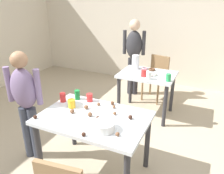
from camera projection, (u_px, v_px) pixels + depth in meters
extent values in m
plane|color=tan|center=(93.00, 164.00, 2.78)|extent=(6.40, 6.40, 0.00)
cube|color=beige|center=(162.00, 27.00, 4.96)|extent=(6.40, 0.10, 2.60)
cube|color=silver|center=(94.00, 118.00, 2.41)|extent=(1.17, 0.79, 0.04)
cylinder|color=#2D2D33|center=(39.00, 151.00, 2.48)|extent=(0.06, 0.06, 0.71)
cylinder|color=#2D2D33|center=(73.00, 122.00, 3.04)|extent=(0.06, 0.06, 0.71)
cylinder|color=#2D2D33|center=(147.00, 142.00, 2.63)|extent=(0.06, 0.06, 0.71)
cube|color=silver|center=(147.00, 75.00, 3.71)|extent=(0.90, 0.68, 0.04)
cylinder|color=#2D2D33|center=(119.00, 97.00, 3.78)|extent=(0.06, 0.06, 0.71)
cylinder|color=#2D2D33|center=(165.00, 106.00, 3.47)|extent=(0.06, 0.06, 0.71)
cylinder|color=#2D2D33|center=(130.00, 86.00, 4.25)|extent=(0.06, 0.06, 0.71)
cylinder|color=#2D2D33|center=(172.00, 93.00, 3.94)|extent=(0.06, 0.06, 0.71)
cube|color=olive|center=(155.00, 79.00, 4.36)|extent=(0.48, 0.48, 0.04)
cube|color=olive|center=(160.00, 66.00, 4.40)|extent=(0.38, 0.12, 0.42)
cylinder|color=olive|center=(158.00, 95.00, 4.22)|extent=(0.04, 0.04, 0.41)
cylinder|color=olive|center=(142.00, 91.00, 4.41)|extent=(0.04, 0.04, 0.41)
cylinder|color=olive|center=(165.00, 89.00, 4.47)|extent=(0.04, 0.04, 0.41)
cylinder|color=olive|center=(150.00, 85.00, 4.66)|extent=(0.04, 0.04, 0.41)
cylinder|color=#383D4C|center=(27.00, 132.00, 2.82)|extent=(0.11, 0.11, 0.71)
cylinder|color=#383D4C|center=(35.00, 133.00, 2.80)|extent=(0.11, 0.11, 0.71)
ellipsoid|color=slate|center=(24.00, 89.00, 2.58)|extent=(0.35, 0.26, 0.50)
sphere|color=#997051|center=(19.00, 60.00, 2.44)|extent=(0.19, 0.19, 0.19)
cylinder|color=slate|center=(9.00, 84.00, 2.60)|extent=(0.08, 0.08, 0.43)
cylinder|color=slate|center=(38.00, 87.00, 2.52)|extent=(0.08, 0.08, 0.43)
cylinder|color=#28282D|center=(135.00, 77.00, 4.63)|extent=(0.11, 0.11, 0.78)
cylinder|color=#28282D|center=(130.00, 76.00, 4.66)|extent=(0.11, 0.11, 0.78)
ellipsoid|color=#333338|center=(134.00, 45.00, 4.39)|extent=(0.35, 0.25, 0.55)
sphere|color=beige|center=(135.00, 25.00, 4.24)|extent=(0.21, 0.21, 0.21)
cylinder|color=#333338|center=(144.00, 43.00, 4.33)|extent=(0.08, 0.08, 0.47)
cylinder|color=#333338|center=(125.00, 42.00, 4.42)|extent=(0.08, 0.08, 0.47)
cylinder|color=white|center=(104.00, 126.00, 2.15)|extent=(0.22, 0.22, 0.08)
cylinder|color=#198438|center=(77.00, 95.00, 2.77)|extent=(0.07, 0.07, 0.12)
cube|color=silver|center=(62.00, 120.00, 2.33)|extent=(0.17, 0.02, 0.01)
cylinder|color=red|center=(90.00, 98.00, 2.72)|extent=(0.07, 0.07, 0.10)
cylinder|color=yellow|center=(72.00, 103.00, 2.58)|extent=(0.09, 0.09, 0.10)
cylinder|color=red|center=(63.00, 97.00, 2.72)|extent=(0.07, 0.07, 0.11)
sphere|color=#3D2319|center=(130.00, 117.00, 2.34)|extent=(0.05, 0.05, 0.05)
sphere|color=brown|center=(90.00, 114.00, 2.39)|extent=(0.05, 0.05, 0.05)
sphere|color=brown|center=(115.00, 113.00, 2.42)|extent=(0.04, 0.04, 0.04)
sphere|color=brown|center=(99.00, 104.00, 2.62)|extent=(0.04, 0.04, 0.04)
sphere|color=#3D2319|center=(35.00, 117.00, 2.35)|extent=(0.04, 0.04, 0.04)
sphere|color=#3D2319|center=(84.00, 134.00, 2.06)|extent=(0.04, 0.04, 0.04)
sphere|color=brown|center=(86.00, 107.00, 2.55)|extent=(0.05, 0.05, 0.05)
sphere|color=brown|center=(118.00, 134.00, 2.06)|extent=(0.04, 0.04, 0.04)
sphere|color=brown|center=(114.00, 107.00, 2.57)|extent=(0.04, 0.04, 0.04)
sphere|color=brown|center=(112.00, 103.00, 2.64)|extent=(0.05, 0.05, 0.05)
sphere|color=#3D2319|center=(98.00, 118.00, 2.34)|extent=(0.04, 0.04, 0.04)
sphere|color=brown|center=(72.00, 111.00, 2.46)|extent=(0.05, 0.05, 0.05)
cylinder|color=white|center=(136.00, 62.00, 3.90)|extent=(0.13, 0.13, 0.25)
cylinder|color=white|center=(149.00, 76.00, 3.44)|extent=(0.08, 0.08, 0.11)
cylinder|color=red|center=(144.00, 73.00, 3.55)|extent=(0.08, 0.08, 0.11)
cylinder|color=green|center=(168.00, 78.00, 3.36)|extent=(0.08, 0.08, 0.12)
torus|color=white|center=(153.00, 74.00, 3.61)|extent=(0.13, 0.13, 0.04)
torus|color=pink|center=(144.00, 69.00, 3.89)|extent=(0.11, 0.11, 0.03)
torus|color=brown|center=(152.00, 69.00, 3.85)|extent=(0.12, 0.12, 0.04)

